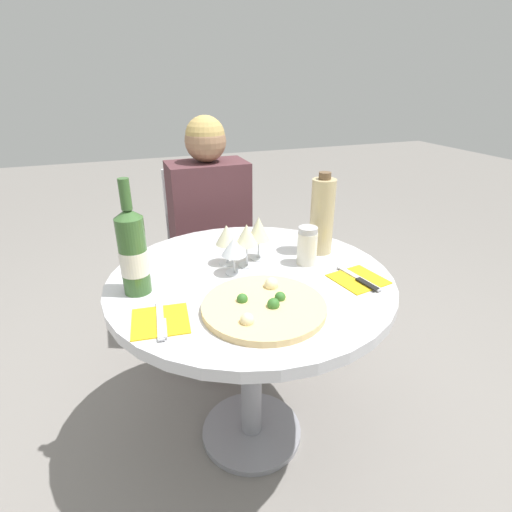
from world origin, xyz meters
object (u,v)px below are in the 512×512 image
Objects in this scene: dining_table at (251,307)px; wine_bottle at (133,252)px; seated_diner at (215,253)px; tall_carafe at (322,216)px; chair_behind_diner at (209,259)px; pizza_large at (264,306)px.

wine_bottle is at bearing 176.18° from dining_table.
seated_diner is 3.88× the size of tall_carafe.
tall_carafe is at bearing 6.40° from wine_bottle.
seated_diner is 0.80m from wine_bottle.
seated_diner is (0.04, 0.64, -0.08)m from dining_table.
chair_behind_diner reaches higher than dining_table.
chair_behind_diner is at bearing -90.00° from seated_diner.
pizza_large is 0.48m from tall_carafe.
tall_carafe is at bearing 17.65° from dining_table.
chair_behind_diner is at bearing 86.95° from dining_table.
seated_diner is 0.69m from tall_carafe.
chair_behind_diner is 2.54× the size of pizza_large.
dining_table is at bearing 80.58° from pizza_large.
wine_bottle is (-0.32, 0.23, 0.12)m from pizza_large.
chair_behind_diner is 2.99× the size of tall_carafe.
seated_diner is at bearing 84.86° from pizza_large.
tall_carafe reaches higher than dining_table.
tall_carafe reaches higher than chair_behind_diner.
seated_diner reaches higher than tall_carafe.
seated_diner is at bearing 90.00° from chair_behind_diner.
tall_carafe is (0.27, -0.68, 0.42)m from chair_behind_diner.
pizza_large is (-0.08, -0.99, 0.30)m from chair_behind_diner.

